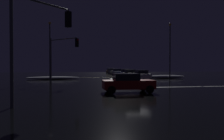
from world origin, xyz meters
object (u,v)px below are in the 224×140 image
at_px(sedan_black, 130,74).
at_px(sedan_orange, 110,71).
at_px(streetlamp_right_near, 170,47).
at_px(streetlamp_left_near, 50,46).
at_px(traffic_signal_sw, 39,30).
at_px(sedan_red_crossing, 128,83).
at_px(sedan_silver, 117,72).
at_px(traffic_signal_nw, 62,51).
at_px(sedan_gray, 112,71).
at_px(sedan_white, 142,75).
at_px(sedan_blue, 126,73).

relative_size(sedan_black, sedan_orange, 1.00).
bearing_deg(streetlamp_right_near, streetlamp_left_near, -180.00).
bearing_deg(traffic_signal_sw, sedan_red_crossing, 34.19).
bearing_deg(streetlamp_right_near, sedan_silver, 112.58).
distance_m(sedan_orange, traffic_signal_nw, 37.06).
xyz_separation_m(sedan_gray, streetlamp_right_near, (6.49, -21.81, 4.70)).
bearing_deg(sedan_black, streetlamp_right_near, -22.50).
bearing_deg(streetlamp_left_near, sedan_silver, 48.44).
bearing_deg(sedan_orange, sedan_red_crossing, -97.17).
distance_m(sedan_silver, sedan_gray, 6.31).
distance_m(sedan_white, sedan_blue, 11.58).
height_order(sedan_silver, sedan_orange, same).
distance_m(sedan_black, sedan_orange, 25.53).
distance_m(sedan_blue, streetlamp_left_near, 17.41).
xyz_separation_m(sedan_blue, streetlamp_right_near, (5.88, -8.83, 4.70)).
relative_size(sedan_blue, traffic_signal_nw, 0.72).
bearing_deg(sedan_red_crossing, traffic_signal_sw, -145.81).
height_order(sedan_black, sedan_orange, same).
bearing_deg(traffic_signal_nw, sedan_blue, 52.16).
height_order(sedan_blue, sedan_gray, same).
bearing_deg(sedan_silver, sedan_orange, 88.25).
distance_m(sedan_black, traffic_signal_sw, 28.28).
height_order(sedan_white, streetlamp_left_near, streetlamp_left_near).
height_order(sedan_white, streetlamp_right_near, streetlamp_right_near).
bearing_deg(traffic_signal_nw, streetlamp_right_near, 20.53).
distance_m(sedan_red_crossing, traffic_signal_nw, 13.62).
bearing_deg(sedan_orange, traffic_signal_sw, -103.48).
bearing_deg(sedan_orange, sedan_gray, -93.87).
bearing_deg(traffic_signal_sw, sedan_orange, 76.52).
height_order(sedan_silver, traffic_signal_nw, traffic_signal_nw).
distance_m(sedan_blue, sedan_gray, 13.00).
relative_size(sedan_black, streetlamp_right_near, 0.45).
relative_size(sedan_blue, sedan_red_crossing, 1.00).
bearing_deg(sedan_white, sedan_red_crossing, -110.99).
height_order(sedan_black, traffic_signal_sw, traffic_signal_sw).
bearing_deg(streetlamp_right_near, sedan_white, -154.97).
height_order(sedan_blue, sedan_orange, same).
bearing_deg(sedan_gray, sedan_blue, -87.30).
bearing_deg(sedan_gray, streetlamp_left_near, -122.13).
distance_m(sedan_red_crossing, streetlamp_left_near, 20.72).
relative_size(sedan_gray, sedan_red_crossing, 1.00).
relative_size(sedan_gray, traffic_signal_sw, 0.70).
relative_size(sedan_red_crossing, streetlamp_left_near, 0.47).
distance_m(sedan_white, sedan_gray, 24.57).
relative_size(sedan_blue, streetlamp_left_near, 0.47).
xyz_separation_m(sedan_blue, sedan_silver, (-0.57, 6.68, 0.00)).
distance_m(sedan_black, traffic_signal_nw, 15.23).
height_order(sedan_silver, sedan_red_crossing, same).
xyz_separation_m(sedan_gray, traffic_signal_sw, (-11.79, -44.59, 3.49)).
bearing_deg(streetlamp_left_near, traffic_signal_sw, -85.20).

